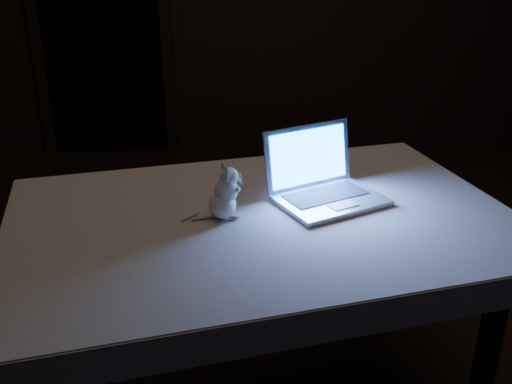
{
  "coord_description": "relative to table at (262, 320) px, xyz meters",
  "views": [
    {
      "loc": [
        -0.28,
        -2.07,
        1.57
      ],
      "look_at": [
        -0.15,
        -0.44,
        0.86
      ],
      "focal_mm": 40.0,
      "sensor_mm": 36.0,
      "label": 1
    }
  ],
  "objects": [
    {
      "name": "floor",
      "position": [
        0.13,
        0.46,
        -0.39
      ],
      "size": [
        5.0,
        5.0,
        0.0
      ],
      "primitive_type": "plane",
      "color": "black",
      "rests_on": "ground"
    },
    {
      "name": "doorway",
      "position": [
        -0.97,
        2.96,
        0.67
      ],
      "size": [
        1.06,
        0.36,
        2.13
      ],
      "primitive_type": null,
      "color": "black",
      "rests_on": "back_wall"
    },
    {
      "name": "table",
      "position": [
        0.0,
        0.0,
        0.0
      ],
      "size": [
        1.62,
        1.21,
        0.78
      ],
      "primitive_type": null,
      "rotation": [
        0.0,
        0.0,
        0.19
      ],
      "color": "black",
      "rests_on": "floor"
    },
    {
      "name": "tablecloth",
      "position": [
        -0.05,
        0.03,
        0.35
      ],
      "size": [
        1.8,
        1.45,
        0.1
      ],
      "primitive_type": null,
      "rotation": [
        0.0,
        0.0,
        0.29
      ],
      "color": "beige",
      "rests_on": "table"
    },
    {
      "name": "laptop",
      "position": [
        0.23,
        0.07,
        0.51
      ],
      "size": [
        0.43,
        0.41,
        0.23
      ],
      "primitive_type": null,
      "rotation": [
        0.0,
        0.0,
        0.43
      ],
      "color": "silver",
      "rests_on": "tablecloth"
    },
    {
      "name": "plush_mouse",
      "position": [
        -0.13,
        -0.01,
        0.49
      ],
      "size": [
        0.16,
        0.16,
        0.17
      ],
      "primitive_type": null,
      "rotation": [
        0.0,
        0.0,
        0.29
      ],
      "color": "white",
      "rests_on": "tablecloth"
    }
  ]
}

